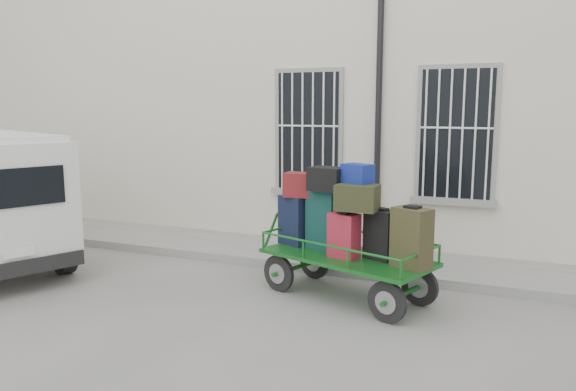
% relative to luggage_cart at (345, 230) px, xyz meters
% --- Properties ---
extents(ground, '(80.00, 80.00, 0.00)m').
position_rel_luggage_cart_xyz_m(ground, '(-1.09, -0.46, -0.99)').
color(ground, slate).
rests_on(ground, ground).
extents(building, '(24.00, 5.15, 6.00)m').
position_rel_luggage_cart_xyz_m(building, '(-1.09, 5.03, 2.00)').
color(building, beige).
rests_on(building, ground).
extents(sidewalk, '(24.00, 1.70, 0.15)m').
position_rel_luggage_cart_xyz_m(sidewalk, '(-1.09, 1.74, -0.92)').
color(sidewalk, gray).
rests_on(sidewalk, ground).
extents(luggage_cart, '(2.88, 1.83, 1.94)m').
position_rel_luggage_cart_xyz_m(luggage_cart, '(0.00, 0.00, 0.00)').
color(luggage_cart, black).
rests_on(luggage_cart, ground).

